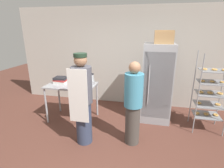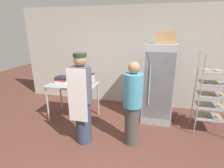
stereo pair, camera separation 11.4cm
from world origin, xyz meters
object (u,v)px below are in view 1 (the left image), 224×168
(refrigerator, at_px, (157,83))
(blender_pitcher, at_px, (92,80))
(binder_stack, at_px, (61,80))
(person_customer, at_px, (133,104))
(donut_box, at_px, (77,83))
(cardboard_storage_box, at_px, (164,37))
(baking_rack, at_px, (210,93))
(person_baker, at_px, (82,99))

(refrigerator, bearing_deg, blender_pitcher, -167.00)
(refrigerator, relative_size, blender_pitcher, 7.01)
(binder_stack, relative_size, person_customer, 0.19)
(binder_stack, bearing_deg, blender_pitcher, 3.20)
(donut_box, distance_m, cardboard_storage_box, 2.17)
(refrigerator, bearing_deg, person_customer, -112.02)
(binder_stack, xyz_separation_m, cardboard_storage_box, (2.32, 0.31, 1.00))
(blender_pitcher, distance_m, binder_stack, 0.76)
(baking_rack, bearing_deg, person_baker, -157.24)
(cardboard_storage_box, distance_m, person_customer, 1.61)
(blender_pitcher, bearing_deg, person_baker, -81.50)
(binder_stack, bearing_deg, baking_rack, 2.40)
(donut_box, relative_size, person_baker, 0.17)
(refrigerator, height_order, donut_box, refrigerator)
(cardboard_storage_box, bearing_deg, refrigerator, 129.72)
(baking_rack, distance_m, person_baker, 2.65)
(donut_box, xyz_separation_m, person_customer, (1.36, -0.60, -0.12))
(cardboard_storage_box, bearing_deg, binder_stack, -172.39)
(binder_stack, xyz_separation_m, person_customer, (1.81, -0.70, -0.14))
(refrigerator, bearing_deg, person_baker, -136.77)
(donut_box, distance_m, person_baker, 0.90)
(blender_pitcher, distance_m, person_baker, 0.94)
(refrigerator, bearing_deg, donut_box, -164.82)
(cardboard_storage_box, height_order, person_customer, cardboard_storage_box)
(refrigerator, bearing_deg, cardboard_storage_box, -50.28)
(baking_rack, xyz_separation_m, donut_box, (-2.89, -0.24, 0.10))
(donut_box, height_order, blender_pitcher, same)
(binder_stack, bearing_deg, person_baker, -44.51)
(baking_rack, distance_m, binder_stack, 3.35)
(refrigerator, xyz_separation_m, cardboard_storage_box, (0.06, -0.08, 1.05))
(baking_rack, height_order, person_customer, baking_rack)
(refrigerator, height_order, blender_pitcher, refrigerator)
(donut_box, height_order, person_baker, person_baker)
(binder_stack, distance_m, person_baker, 1.26)
(cardboard_storage_box, bearing_deg, person_customer, -116.53)
(baking_rack, distance_m, person_customer, 1.75)
(refrigerator, xyz_separation_m, baking_rack, (1.09, -0.25, -0.08))
(baking_rack, distance_m, cardboard_storage_box, 1.53)
(baking_rack, bearing_deg, refrigerator, 167.22)
(blender_pitcher, xyz_separation_m, person_baker, (0.14, -0.93, -0.09))
(blender_pitcher, bearing_deg, binder_stack, -176.80)
(binder_stack, relative_size, person_baker, 0.18)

